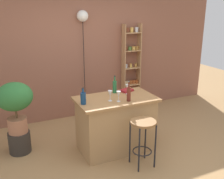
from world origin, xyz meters
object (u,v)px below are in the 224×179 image
Objects in this scene: pendant_globe_light at (83,17)px; wine_glass_center at (110,94)px; plant_stool at (20,142)px; cookbook at (127,90)px; wine_glass_left at (119,94)px; spice_shelf at (131,68)px; potted_plant at (15,101)px; bottle_sauce_amber at (83,98)px; wine_glass_right at (128,87)px; bar_stool at (143,132)px; bottle_vinegar at (129,94)px; bottle_spirits_clear at (115,86)px.

wine_glass_center is at bearing -95.46° from pendant_globe_light.
plant_stool is 1.68× the size of cookbook.
spice_shelf is at bearing 55.68° from wine_glass_left.
bottle_sauce_amber is at bearing -33.10° from potted_plant.
cookbook is at bearing -121.77° from spice_shelf.
wine_glass_right is at bearing 23.41° from wine_glass_center.
potted_plant is at bearing 153.59° from wine_glass_left.
bar_stool is 4.37× the size of wine_glass_center.
spice_shelf reaches higher than bottle_vinegar.
wine_glass_right reaches higher than cookbook.
wine_glass_right is at bearing 64.78° from bottle_vinegar.
bottle_vinegar is at bearing 93.99° from bar_stool.
potted_plant is (-1.60, 1.16, 0.34)m from bar_stool.
spice_shelf is 1.97m from bottle_vinegar.
wine_glass_center is 1.00× the size of wine_glass_right.
potted_plant is 1.80m from cookbook.
plant_stool is at bearing -146.22° from pendant_globe_light.
potted_plant is 2.13m from pendant_globe_light.
bottle_sauce_amber is 1.55× the size of wine_glass_left.
bottle_sauce_amber is 0.12× the size of pendant_globe_light.
pendant_globe_light is at bearing 93.40° from bottle_spirits_clear.
plant_stool is 2.59m from pendant_globe_light.
spice_shelf is 6.12× the size of bottle_vinegar.
spice_shelf reaches higher than bar_stool.
wine_glass_left is at bearing -107.40° from bottle_spirits_clear.
spice_shelf is at bearing 38.43° from cookbook.
bottle_spirits_clear is 0.13× the size of pendant_globe_light.
plant_stool is at bearing -159.80° from spice_shelf.
bar_stool is 0.85m from wine_glass_right.
bottle_vinegar reaches higher than cookbook.
bottle_sauce_amber is at bearing 167.20° from wine_glass_left.
bar_stool is at bearing -62.01° from wine_glass_center.
bottle_vinegar is 0.14× the size of pendant_globe_light.
wine_glass_center is (0.42, -0.04, 0.02)m from bottle_sauce_amber.
wine_glass_right is (0.11, 0.70, 0.47)m from bar_stool.
pendant_globe_light is (-0.12, 2.15, 1.52)m from bar_stool.
spice_shelf reaches higher than wine_glass_left.
bottle_spirits_clear is (-0.02, 0.45, -0.01)m from bottle_vinegar.
bottle_spirits_clear reaches higher than bar_stool.
potted_plant reaches higher than bottle_sauce_amber.
wine_glass_right is (-0.84, -1.40, 0.05)m from spice_shelf.
plant_stool is 1.95m from cookbook.
spice_shelf is 2.25m from bottle_sauce_amber.
wine_glass_right is at bearing -131.89° from cookbook.
cookbook is (0.05, 0.13, -0.10)m from wine_glass_right.
bottle_spirits_clear is at bearing -11.20° from plant_stool.
bottle_vinegar is 1.23× the size of bottle_sauce_amber.
wine_glass_left is at bearing -124.32° from spice_shelf.
bar_stool is at bearing -68.83° from wine_glass_left.
pendant_globe_light reaches higher than bar_stool.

